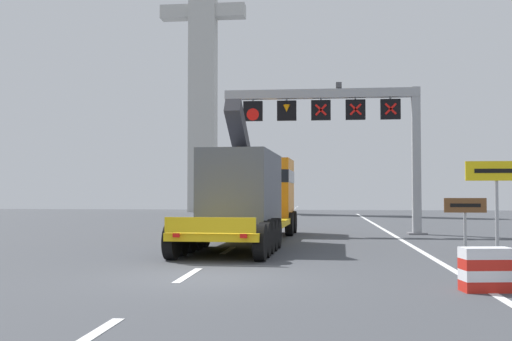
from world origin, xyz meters
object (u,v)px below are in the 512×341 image
object	(u,v)px
exit_sign_yellow	(497,185)
tourist_info_sign_brown	(465,212)
crash_barrier_striped	(486,270)
bridge_pylon_distant	(203,47)
heavy_haul_truck_yellow	(252,193)
overhead_lane_gantry	(347,118)

from	to	relation	value
exit_sign_yellow	tourist_info_sign_brown	world-z (taller)	exit_sign_yellow
exit_sign_yellow	tourist_info_sign_brown	distance (m)	3.23
tourist_info_sign_brown	crash_barrier_striped	distance (m)	8.10
bridge_pylon_distant	heavy_haul_truck_yellow	bearing A→B (deg)	-75.69
overhead_lane_gantry	crash_barrier_striped	xyz separation A→B (m)	(2.05, -17.09, -5.26)
heavy_haul_truck_yellow	exit_sign_yellow	distance (m)	10.84
overhead_lane_gantry	tourist_info_sign_brown	size ratio (longest dim) A/B	5.35
crash_barrier_striped	bridge_pylon_distant	distance (m)	54.51
tourist_info_sign_brown	bridge_pylon_distant	world-z (taller)	bridge_pylon_distant
exit_sign_yellow	bridge_pylon_distant	size ratio (longest dim) A/B	0.09
tourist_info_sign_brown	bridge_pylon_distant	distance (m)	47.62
overhead_lane_gantry	exit_sign_yellow	bearing A→B (deg)	-73.48
heavy_haul_truck_yellow	tourist_info_sign_brown	size ratio (longest dim) A/B	7.67
tourist_info_sign_brown	crash_barrier_striped	size ratio (longest dim) A/B	1.73
overhead_lane_gantry	exit_sign_yellow	size ratio (longest dim) A/B	3.38
exit_sign_yellow	overhead_lane_gantry	bearing A→B (deg)	106.52
overhead_lane_gantry	bridge_pylon_distant	bearing A→B (deg)	112.87
overhead_lane_gantry	heavy_haul_truck_yellow	size ratio (longest dim) A/B	0.70
tourist_info_sign_brown	heavy_haul_truck_yellow	bearing A→B (deg)	150.07
tourist_info_sign_brown	crash_barrier_striped	world-z (taller)	tourist_info_sign_brown
exit_sign_yellow	tourist_info_sign_brown	xyz separation A→B (m)	(-0.16, 3.11, -0.86)
overhead_lane_gantry	exit_sign_yellow	world-z (taller)	overhead_lane_gantry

